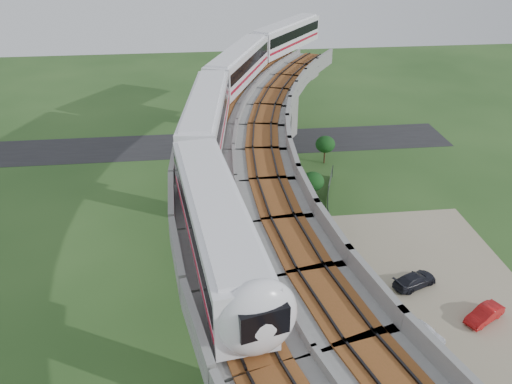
{
  "coord_description": "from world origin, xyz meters",
  "views": [
    {
      "loc": [
        -1.98,
        -29.91,
        26.3
      ],
      "look_at": [
        1.73,
        3.46,
        7.5
      ],
      "focal_mm": 35.0,
      "sensor_mm": 36.0,
      "label": 1
    }
  ],
  "objects_px": {
    "car_white": "(425,331)",
    "car_dark": "(415,280)",
    "car_red": "(485,314)",
    "metro_train": "(246,91)"
  },
  "relations": [
    {
      "from": "car_white",
      "to": "car_dark",
      "type": "xyz_separation_m",
      "value": [
        1.46,
        5.46,
        0.04
      ]
    },
    {
      "from": "car_white",
      "to": "car_dark",
      "type": "relative_size",
      "value": 0.79
    },
    {
      "from": "car_white",
      "to": "car_dark",
      "type": "bearing_deg",
      "value": 43.6
    },
    {
      "from": "car_red",
      "to": "car_dark",
      "type": "xyz_separation_m",
      "value": [
        -3.59,
        4.33,
        -0.0
      ]
    },
    {
      "from": "car_white",
      "to": "car_red",
      "type": "distance_m",
      "value": 5.17
    },
    {
      "from": "metro_train",
      "to": "car_white",
      "type": "xyz_separation_m",
      "value": [
        10.78,
        -19.19,
        -11.75
      ]
    },
    {
      "from": "car_red",
      "to": "car_dark",
      "type": "bearing_deg",
      "value": -168.09
    },
    {
      "from": "car_white",
      "to": "metro_train",
      "type": "bearing_deg",
      "value": 87.9
    },
    {
      "from": "car_white",
      "to": "car_red",
      "type": "relative_size",
      "value": 0.9
    },
    {
      "from": "metro_train",
      "to": "car_white",
      "type": "height_order",
      "value": "metro_train"
    }
  ]
}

